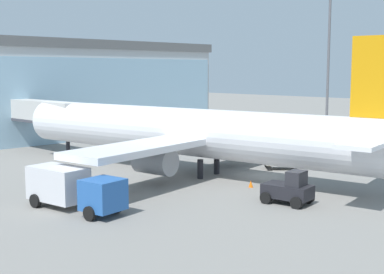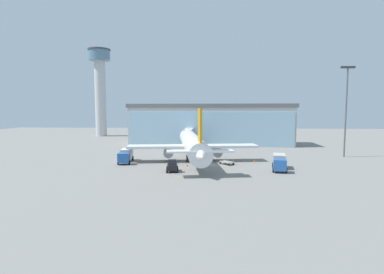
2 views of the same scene
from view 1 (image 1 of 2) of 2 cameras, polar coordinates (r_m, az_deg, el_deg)
name	(u,v)px [view 1 (image 1 of 2)]	position (r m, az deg, el deg)	size (l,w,h in m)	color
ground	(262,176)	(45.93, 7.46, -4.14)	(240.00, 240.00, 0.00)	gray
terminal_building	(39,89)	(73.43, -16.02, 4.92)	(51.88, 15.11, 12.84)	#B1B1B1
jet_bridge	(39,113)	(61.15, -15.99, 2.48)	(2.47, 13.55, 5.62)	beige
apron_light_mast	(329,46)	(78.31, 14.39, 9.37)	(3.20, 0.40, 20.95)	#59595E
airplane	(187,132)	(46.13, -0.49, 0.50)	(27.92, 39.52, 11.27)	silver
catering_truck	(72,187)	(35.28, -12.68, -5.26)	(3.31, 7.53, 2.65)	#2659A5
fuel_truck	(375,148)	(54.87, 18.95, -1.07)	(3.54, 7.57, 2.65)	#2659A5
baggage_cart	(281,164)	(49.14, 9.42, -2.84)	(3.11, 3.11, 1.50)	#9E998C
pushback_tug	(289,190)	(36.62, 10.31, -5.54)	(2.55, 3.42, 2.30)	black
safety_cone_nose	(251,184)	(41.37, 6.30, -4.99)	(0.36, 0.36, 0.55)	orange
safety_cone_wingtip	(290,155)	(55.56, 10.41, -1.94)	(0.36, 0.36, 0.55)	orange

